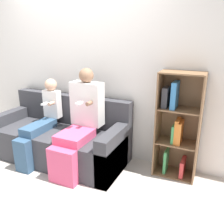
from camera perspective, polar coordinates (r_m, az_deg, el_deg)
name	(u,v)px	position (r m, az deg, el deg)	size (l,w,h in m)	color
ground_plane	(45,177)	(3.23, -15.83, -14.77)	(14.00, 14.00, 0.00)	#BCB2A8
back_wall	(81,67)	(3.53, -7.35, 10.77)	(10.00, 0.06, 2.55)	silver
couch	(61,139)	(3.50, -12.20, -6.30)	(1.90, 0.83, 0.88)	#38383D
adult_seated	(80,120)	(3.07, -7.72, -1.96)	(0.43, 0.77, 1.32)	#DB4C75
child_seated	(40,122)	(3.43, -16.85, -2.35)	(0.25, 0.80, 1.12)	#335170
bookshelf	(177,126)	(3.01, 15.46, -3.15)	(0.51, 0.32, 1.32)	brown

